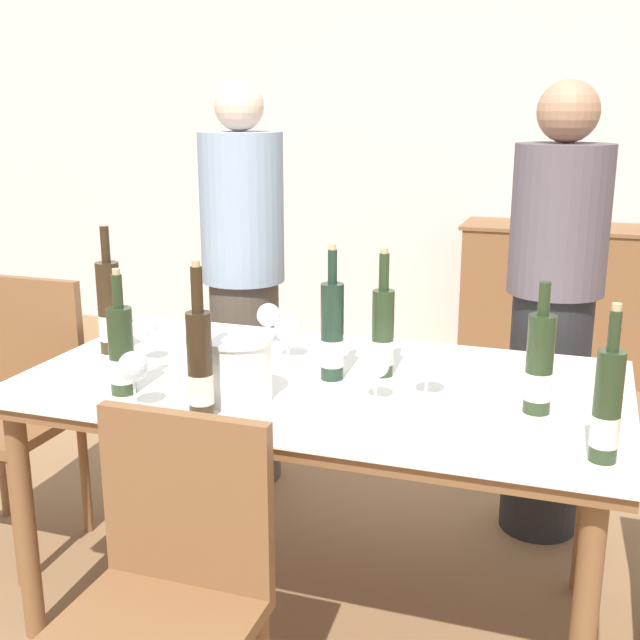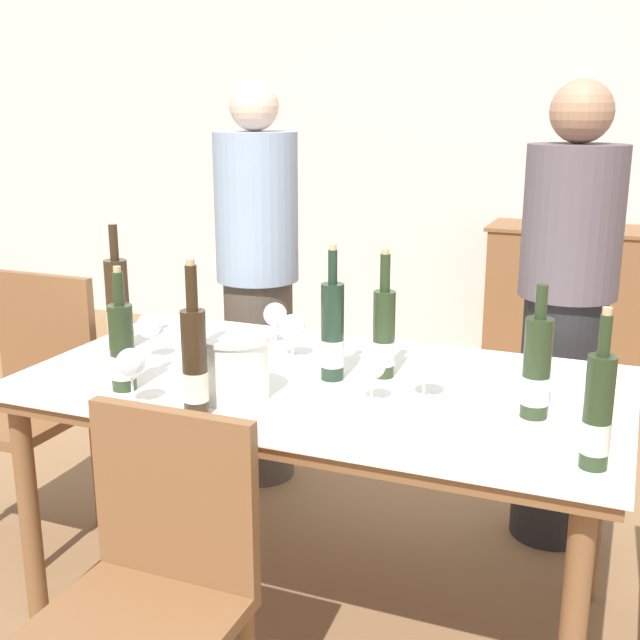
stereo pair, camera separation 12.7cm
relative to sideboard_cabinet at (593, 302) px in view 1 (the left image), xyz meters
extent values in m
plane|color=olive|center=(-0.75, -2.67, -0.44)|extent=(12.00, 12.00, 0.00)
cube|color=silver|center=(-0.75, 0.29, 0.96)|extent=(8.00, 0.10, 2.80)
cube|color=brown|center=(0.00, 0.00, -0.01)|extent=(1.46, 0.44, 0.85)
cube|color=brown|center=(0.00, 0.00, 0.42)|extent=(1.51, 0.46, 0.02)
cylinder|color=brown|center=(-1.52, -3.05, -0.08)|extent=(0.06, 0.06, 0.72)
cylinder|color=brown|center=(0.02, -3.05, -0.08)|extent=(0.06, 0.06, 0.72)
cylinder|color=brown|center=(-1.52, -2.28, -0.08)|extent=(0.06, 0.06, 0.72)
cylinder|color=brown|center=(0.02, -2.28, -0.08)|extent=(0.06, 0.06, 0.72)
cube|color=brown|center=(-0.75, -2.67, 0.30)|extent=(1.69, 0.93, 0.04)
cube|color=white|center=(-0.75, -2.67, 0.32)|extent=(1.72, 0.96, 0.01)
cylinder|color=white|center=(-0.91, -2.89, 0.41)|extent=(0.19, 0.19, 0.18)
cylinder|color=white|center=(-0.91, -2.89, 0.50)|extent=(0.20, 0.20, 0.01)
cylinder|color=#1E3323|center=(-0.72, -2.64, 0.47)|extent=(0.07, 0.07, 0.28)
cylinder|color=white|center=(-0.72, -2.64, 0.41)|extent=(0.07, 0.07, 0.08)
cylinder|color=#1E3323|center=(-0.72, -2.64, 0.66)|extent=(0.03, 0.03, 0.10)
cylinder|color=tan|center=(-0.72, -2.64, 0.71)|extent=(0.02, 0.02, 0.02)
cylinder|color=#28381E|center=(-0.14, -2.72, 0.46)|extent=(0.07, 0.07, 0.26)
cylinder|color=white|center=(-0.14, -2.72, 0.40)|extent=(0.07, 0.07, 0.07)
cylinder|color=#28381E|center=(-0.14, -2.72, 0.63)|extent=(0.03, 0.03, 0.09)
cylinder|color=#332314|center=(-1.47, -2.62, 0.47)|extent=(0.07, 0.07, 0.29)
cylinder|color=silver|center=(-1.47, -2.62, 0.41)|extent=(0.08, 0.08, 0.08)
cylinder|color=#332314|center=(-1.47, -2.62, 0.68)|extent=(0.03, 0.03, 0.11)
cylinder|color=#28381E|center=(-0.59, -2.57, 0.45)|extent=(0.06, 0.06, 0.26)
cylinder|color=silver|center=(-0.59, -2.57, 0.40)|extent=(0.07, 0.07, 0.07)
cylinder|color=#28381E|center=(-0.59, -2.57, 0.64)|extent=(0.03, 0.03, 0.11)
cylinder|color=tan|center=(-0.59, -2.57, 0.70)|extent=(0.02, 0.02, 0.02)
cylinder|color=#28381E|center=(0.02, -2.98, 0.45)|extent=(0.06, 0.06, 0.26)
cylinder|color=silver|center=(0.02, -2.98, 0.40)|extent=(0.06, 0.06, 0.07)
cylinder|color=#28381E|center=(0.02, -2.98, 0.63)|extent=(0.03, 0.03, 0.09)
cylinder|color=tan|center=(0.02, -2.98, 0.68)|extent=(0.02, 0.02, 0.02)
cylinder|color=#28381E|center=(-1.23, -2.95, 0.45)|extent=(0.07, 0.07, 0.24)
cylinder|color=silver|center=(-1.23, -2.95, 0.39)|extent=(0.07, 0.07, 0.07)
cylinder|color=#28381E|center=(-1.23, -2.95, 0.61)|extent=(0.03, 0.03, 0.09)
cylinder|color=tan|center=(-1.23, -2.95, 0.67)|extent=(0.02, 0.02, 0.02)
cylinder|color=#332314|center=(-0.94, -3.04, 0.46)|extent=(0.06, 0.06, 0.28)
cylinder|color=silver|center=(-0.94, -3.04, 0.40)|extent=(0.07, 0.07, 0.08)
cylinder|color=#332314|center=(-0.94, -3.04, 0.66)|extent=(0.03, 0.03, 0.11)
cylinder|color=tan|center=(-0.94, -3.04, 0.72)|extent=(0.02, 0.02, 0.02)
cylinder|color=white|center=(-0.91, -2.50, 0.33)|extent=(0.08, 0.08, 0.00)
cylinder|color=white|center=(-0.91, -2.50, 0.36)|extent=(0.01, 0.01, 0.06)
sphere|color=white|center=(-0.91, -2.50, 0.42)|extent=(0.09, 0.09, 0.09)
cylinder|color=white|center=(-0.55, -2.79, 0.33)|extent=(0.07, 0.07, 0.00)
cylinder|color=white|center=(-0.55, -2.79, 0.37)|extent=(0.01, 0.01, 0.07)
sphere|color=white|center=(-0.55, -2.79, 0.43)|extent=(0.07, 0.07, 0.07)
cylinder|color=white|center=(-0.43, -2.71, 0.33)|extent=(0.06, 0.06, 0.00)
cylinder|color=white|center=(-0.43, -2.71, 0.37)|extent=(0.01, 0.01, 0.08)
sphere|color=white|center=(-0.43, -2.71, 0.44)|extent=(0.08, 0.08, 0.08)
cylinder|color=white|center=(-1.14, -3.04, 0.33)|extent=(0.07, 0.07, 0.00)
cylinder|color=white|center=(-1.14, -3.04, 0.37)|extent=(0.01, 0.01, 0.08)
sphere|color=white|center=(-1.14, -3.04, 0.44)|extent=(0.08, 0.08, 0.08)
cylinder|color=white|center=(-1.03, -2.38, 0.33)|extent=(0.07, 0.07, 0.00)
cylinder|color=white|center=(-1.03, -2.38, 0.36)|extent=(0.01, 0.01, 0.07)
sphere|color=white|center=(-1.03, -2.38, 0.43)|extent=(0.08, 0.08, 0.08)
cylinder|color=white|center=(-1.32, -2.68, 0.33)|extent=(0.07, 0.07, 0.00)
cylinder|color=white|center=(-1.32, -2.68, 0.37)|extent=(0.01, 0.01, 0.08)
sphere|color=white|center=(-1.32, -2.68, 0.43)|extent=(0.08, 0.08, 0.08)
cube|color=brown|center=(-0.87, -3.46, 0.00)|extent=(0.42, 0.42, 0.04)
cube|color=brown|center=(-0.87, -3.27, 0.22)|extent=(0.42, 0.04, 0.42)
cylinder|color=brown|center=(-1.72, -2.85, -0.21)|extent=(0.03, 0.03, 0.45)
cylinder|color=brown|center=(-2.09, -2.48, -0.21)|extent=(0.03, 0.03, 0.45)
cylinder|color=brown|center=(-1.72, -2.48, -0.21)|extent=(0.03, 0.03, 0.45)
cube|color=brown|center=(-1.91, -2.67, 0.03)|extent=(0.42, 0.42, 0.04)
cube|color=brown|center=(-1.91, -2.48, 0.28)|extent=(0.42, 0.04, 0.46)
cylinder|color=#51473D|center=(-1.35, -1.86, -0.01)|extent=(0.28, 0.28, 0.85)
cylinder|color=#8C9EB2|center=(-1.35, -1.86, 0.71)|extent=(0.33, 0.33, 0.58)
sphere|color=beige|center=(-1.35, -1.86, 1.09)|extent=(0.19, 0.19, 0.19)
cylinder|color=#262628|center=(-0.15, -1.91, 0.01)|extent=(0.28, 0.28, 0.90)
cylinder|color=#594C51|center=(-0.15, -1.91, 0.72)|extent=(0.33, 0.33, 0.51)
sphere|color=#A37556|center=(-0.15, -1.91, 1.08)|extent=(0.21, 0.21, 0.21)
camera|label=1|loc=(-0.04, -4.75, 1.09)|focal=45.00mm
camera|label=2|loc=(0.07, -4.70, 1.09)|focal=45.00mm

